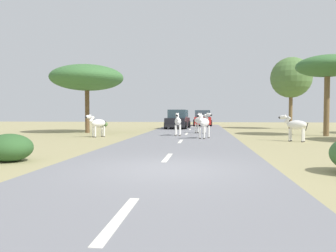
% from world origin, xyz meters
% --- Properties ---
extents(ground_plane, '(90.00, 90.00, 0.00)m').
position_xyz_m(ground_plane, '(0.00, 0.00, 0.00)').
color(ground_plane, '#998E60').
extents(road, '(6.00, 64.00, 0.05)m').
position_xyz_m(road, '(-0.18, 0.00, 0.03)').
color(road, slate).
rests_on(road, ground_plane).
extents(lane_markings, '(0.16, 56.00, 0.01)m').
position_xyz_m(lane_markings, '(-0.18, -1.00, 0.05)').
color(lane_markings, silver).
rests_on(lane_markings, road).
extents(zebra_0, '(0.41, 1.56, 1.47)m').
position_xyz_m(zebra_0, '(-0.64, 12.16, 0.93)').
color(zebra_0, silver).
rests_on(zebra_0, road).
extents(zebra_1, '(1.36, 1.12, 1.48)m').
position_xyz_m(zebra_1, '(0.84, 14.76, 0.93)').
color(zebra_1, silver).
rests_on(zebra_1, road).
extents(zebra_2, '(1.08, 1.30, 1.42)m').
position_xyz_m(zebra_2, '(-5.49, 11.01, 0.85)').
color(zebra_2, silver).
rests_on(zebra_2, ground_plane).
extents(zebra_3, '(1.36, 0.99, 1.43)m').
position_xyz_m(zebra_3, '(5.68, 9.14, 0.85)').
color(zebra_3, silver).
rests_on(zebra_3, ground_plane).
extents(zebra_4, '(0.83, 1.47, 1.47)m').
position_xyz_m(zebra_4, '(0.98, 9.97, 0.92)').
color(zebra_4, silver).
rests_on(zebra_4, road).
extents(car_0, '(2.11, 4.38, 1.74)m').
position_xyz_m(car_0, '(0.85, 28.43, 0.85)').
color(car_0, red).
rests_on(car_0, road).
extents(car_1, '(2.24, 4.45, 1.74)m').
position_xyz_m(car_1, '(-1.40, 21.96, 0.85)').
color(car_1, black).
rests_on(car_1, road).
extents(tree_0, '(3.71, 3.71, 6.59)m').
position_xyz_m(tree_0, '(8.96, 22.72, 4.72)').
color(tree_0, brown).
rests_on(tree_0, ground_plane).
extents(tree_2, '(3.86, 3.86, 5.14)m').
position_xyz_m(tree_2, '(8.80, 13.50, 4.41)').
color(tree_2, brown).
rests_on(tree_2, ground_plane).
extents(tree_3, '(5.39, 5.39, 5.04)m').
position_xyz_m(tree_3, '(-7.66, 15.20, 4.08)').
color(tree_3, brown).
rests_on(tree_3, ground_plane).
extents(bush_1, '(1.03, 0.93, 0.62)m').
position_xyz_m(bush_1, '(-9.45, 24.60, 0.31)').
color(bush_1, '#4C7038').
rests_on(bush_1, ground_plane).
extents(bush_2, '(1.41, 1.27, 0.85)m').
position_xyz_m(bush_2, '(-4.91, 0.99, 0.42)').
color(bush_2, '#2D5628').
rests_on(bush_2, ground_plane).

